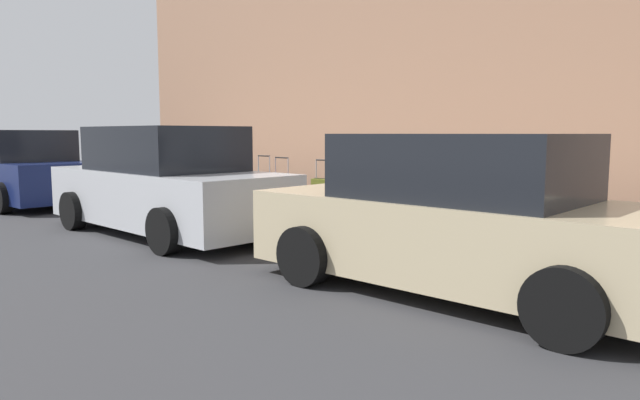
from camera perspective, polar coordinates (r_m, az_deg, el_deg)
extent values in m
plane|color=#333335|center=(10.51, -7.91, -2.26)|extent=(40.00, 40.00, 0.00)
cube|color=#ADA89E|center=(12.25, 1.04, -0.61)|extent=(18.00, 5.00, 0.14)
cube|color=#936B51|center=(16.63, 13.20, 16.08)|extent=(24.00, 3.00, 8.79)
cube|color=red|center=(8.29, 15.22, -1.35)|extent=(0.37, 0.24, 0.71)
cube|color=black|center=(8.29, 15.22, -1.35)|extent=(0.36, 0.06, 0.72)
cylinder|color=gray|center=(8.18, 16.20, 1.16)|extent=(0.02, 0.02, 0.04)
cylinder|color=gray|center=(8.32, 14.42, 1.30)|extent=(0.02, 0.02, 0.04)
cylinder|color=black|center=(8.25, 15.31, 1.37)|extent=(0.30, 0.04, 0.02)
cylinder|color=black|center=(8.27, 16.07, -3.73)|extent=(0.05, 0.02, 0.04)
cylinder|color=black|center=(8.42, 14.25, -3.50)|extent=(0.05, 0.02, 0.04)
cube|color=#0F606B|center=(8.45, 11.92, -1.21)|extent=(0.40, 0.23, 0.68)
cube|color=black|center=(8.45, 11.92, -1.21)|extent=(0.40, 0.05, 0.70)
cylinder|color=gray|center=(8.33, 13.00, 1.16)|extent=(0.02, 0.02, 0.04)
cylinder|color=gray|center=(8.49, 10.99, 1.30)|extent=(0.02, 0.02, 0.04)
cylinder|color=black|center=(8.40, 11.99, 1.37)|extent=(0.34, 0.03, 0.02)
cylinder|color=black|center=(8.42, 12.91, -3.46)|extent=(0.04, 0.02, 0.04)
cylinder|color=black|center=(8.58, 10.86, -3.23)|extent=(0.04, 0.02, 0.04)
cube|color=black|center=(8.72, 8.87, -1.46)|extent=(0.41, 0.23, 0.52)
cube|color=black|center=(8.72, 8.87, -1.46)|extent=(0.42, 0.05, 0.53)
cylinder|color=gray|center=(8.57, 9.89, 1.16)|extent=(0.02, 0.02, 0.31)
cylinder|color=gray|center=(8.77, 7.98, 1.32)|extent=(0.02, 0.02, 0.31)
cylinder|color=black|center=(8.66, 8.94, 2.25)|extent=(0.35, 0.03, 0.02)
cylinder|color=black|center=(8.66, 9.83, -3.12)|extent=(0.04, 0.02, 0.04)
cylinder|color=black|center=(8.85, 7.88, -2.86)|extent=(0.04, 0.02, 0.04)
cube|color=maroon|center=(9.07, 6.04, -0.40)|extent=(0.50, 0.23, 0.74)
cube|color=black|center=(9.07, 6.04, -0.40)|extent=(0.50, 0.05, 0.75)
cylinder|color=gray|center=(8.91, 7.23, 2.58)|extent=(0.02, 0.02, 0.23)
cylinder|color=gray|center=(9.15, 4.95, 2.71)|extent=(0.02, 0.02, 0.23)
cylinder|color=black|center=(9.02, 6.09, 3.37)|extent=(0.43, 0.04, 0.02)
cylinder|color=black|center=(9.00, 7.18, -2.70)|extent=(0.04, 0.02, 0.04)
cylinder|color=black|center=(9.24, 4.88, -2.42)|extent=(0.04, 0.02, 0.04)
cube|color=navy|center=(9.41, 2.78, -0.55)|extent=(0.51, 0.21, 0.60)
cube|color=black|center=(9.41, 2.78, -0.55)|extent=(0.51, 0.06, 0.61)
cylinder|color=gray|center=(9.23, 3.80, 1.30)|extent=(0.02, 0.02, 0.04)
cylinder|color=gray|center=(9.52, 1.81, 1.47)|extent=(0.02, 0.02, 0.04)
cylinder|color=black|center=(9.37, 2.79, 1.51)|extent=(0.44, 0.05, 0.02)
cylinder|color=black|center=(9.30, 3.80, -2.36)|extent=(0.04, 0.02, 0.04)
cylinder|color=black|center=(9.59, 1.77, -2.07)|extent=(0.04, 0.02, 0.04)
cube|color=#59601E|center=(9.86, 0.51, 0.08)|extent=(0.46, 0.26, 0.70)
cube|color=black|center=(9.86, 0.51, 0.08)|extent=(0.45, 0.08, 0.71)
cylinder|color=gray|center=(9.71, 1.42, 2.99)|extent=(0.02, 0.02, 0.32)
cylinder|color=gray|center=(9.94, -0.38, 3.07)|extent=(0.02, 0.02, 0.32)
cylinder|color=black|center=(9.81, 0.51, 3.96)|extent=(0.38, 0.05, 0.02)
cylinder|color=black|center=(9.79, 1.43, -1.89)|extent=(0.05, 0.02, 0.04)
cylinder|color=black|center=(10.02, -0.40, -1.69)|extent=(0.05, 0.02, 0.04)
cube|color=#9EA0A8|center=(10.22, -1.68, -0.22)|extent=(0.37, 0.27, 0.51)
cube|color=black|center=(10.22, -1.68, -0.22)|extent=(0.36, 0.07, 0.52)
cylinder|color=gray|center=(10.10, -1.05, 1.27)|extent=(0.02, 0.02, 0.04)
cylinder|color=gray|center=(10.29, -2.30, 1.36)|extent=(0.02, 0.02, 0.04)
cylinder|color=black|center=(10.19, -1.68, 1.43)|extent=(0.29, 0.04, 0.02)
cylinder|color=black|center=(10.16, -1.02, -1.58)|extent=(0.05, 0.02, 0.04)
cylinder|color=black|center=(10.35, -2.31, -1.43)|extent=(0.05, 0.02, 0.04)
cube|color=red|center=(10.53, -3.78, 0.61)|extent=(0.39, 0.24, 0.74)
cube|color=black|center=(10.53, -3.78, 0.61)|extent=(0.40, 0.05, 0.76)
cylinder|color=gray|center=(10.37, -3.17, 3.38)|extent=(0.02, 0.02, 0.29)
cylinder|color=gray|center=(10.61, -4.42, 3.44)|extent=(0.02, 0.02, 0.29)
cylinder|color=black|center=(10.48, -3.81, 4.20)|extent=(0.33, 0.03, 0.02)
cylinder|color=black|center=(10.45, -3.12, -1.36)|extent=(0.04, 0.02, 0.04)
cylinder|color=black|center=(10.69, -4.40, -1.19)|extent=(0.04, 0.02, 0.04)
cube|color=#0F606B|center=(10.90, -5.53, 0.78)|extent=(0.37, 0.20, 0.74)
cube|color=black|center=(10.90, -5.53, 0.78)|extent=(0.37, 0.04, 0.75)
cylinder|color=gray|center=(10.76, -5.00, 3.51)|extent=(0.02, 0.02, 0.31)
cylinder|color=gray|center=(10.97, -6.11, 3.56)|extent=(0.02, 0.02, 0.31)
cylinder|color=black|center=(10.86, -5.57, 4.36)|extent=(0.30, 0.03, 0.02)
cylinder|color=black|center=(10.83, -4.93, -1.09)|extent=(0.04, 0.02, 0.04)
cylinder|color=black|center=(11.06, -6.07, -0.95)|extent=(0.04, 0.02, 0.04)
cylinder|color=#99999E|center=(11.61, -9.04, 0.88)|extent=(0.20, 0.20, 0.65)
sphere|color=#99999E|center=(11.58, -9.08, 2.73)|extent=(0.21, 0.21, 0.21)
cylinder|color=#99999E|center=(11.73, -9.51, 1.09)|extent=(0.09, 0.10, 0.09)
cylinder|color=#99999E|center=(11.50, -8.57, 0.99)|extent=(0.09, 0.10, 0.09)
cylinder|color=#333338|center=(11.97, -11.38, 1.49)|extent=(0.15, 0.15, 0.86)
cylinder|color=slate|center=(8.02, 22.95, -0.69)|extent=(0.05, 0.05, 1.05)
cube|color=#1E2328|center=(7.97, 23.16, 3.85)|extent=(0.12, 0.09, 0.22)
cube|color=tan|center=(5.99, 13.73, -3.59)|extent=(4.37, 1.78, 0.79)
cube|color=black|center=(5.90, 13.92, 3.25)|extent=(2.28, 1.61, 0.64)
cylinder|color=black|center=(6.13, -1.55, -5.54)|extent=(0.64, 0.23, 0.64)
cylinder|color=black|center=(7.46, 7.82, -3.41)|extent=(0.64, 0.23, 0.64)
cylinder|color=black|center=(4.73, 23.03, -9.76)|extent=(0.64, 0.23, 0.64)
cylinder|color=black|center=(6.36, 28.33, -5.90)|extent=(0.64, 0.23, 0.64)
cube|color=#B2B5BA|center=(9.59, -14.99, 0.34)|extent=(4.74, 1.96, 0.85)
cube|color=black|center=(9.54, -15.13, 4.94)|extent=(2.49, 1.73, 0.69)
cylinder|color=black|center=(10.51, -23.21, -0.98)|extent=(0.65, 0.25, 0.64)
cylinder|color=black|center=(11.31, -14.82, -0.16)|extent=(0.65, 0.25, 0.64)
cylinder|color=black|center=(7.94, -15.10, -2.97)|extent=(0.65, 0.25, 0.64)
cylinder|color=black|center=(8.97, -5.24, -1.68)|extent=(0.65, 0.25, 0.64)
cube|color=#141E4C|center=(14.78, -27.45, 1.91)|extent=(4.60, 1.82, 0.83)
cube|color=black|center=(14.75, -27.61, 4.81)|extent=(2.39, 1.66, 0.68)
cylinder|color=black|center=(16.45, -26.19, 1.44)|extent=(0.64, 0.22, 0.64)
cylinder|color=black|center=(13.17, -28.90, 0.16)|extent=(0.64, 0.22, 0.64)
cylinder|color=black|center=(13.86, -21.82, 0.80)|extent=(0.64, 0.22, 0.64)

